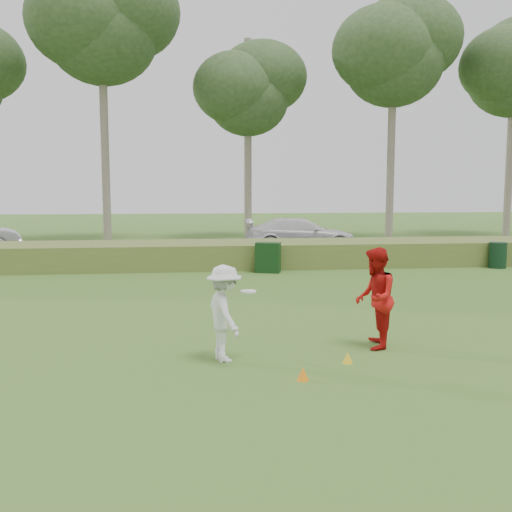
{
  "coord_description": "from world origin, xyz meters",
  "views": [
    {
      "loc": [
        -1.61,
        -9.28,
        2.86
      ],
      "look_at": [
        0.0,
        4.0,
        1.3
      ],
      "focal_mm": 40.0,
      "sensor_mm": 36.0,
      "label": 1
    }
  ],
  "objects": [
    {
      "name": "ground",
      "position": [
        0.0,
        0.0,
        0.0
      ],
      "size": [
        120.0,
        120.0,
        0.0
      ],
      "primitive_type": "plane",
      "color": "#366120",
      "rests_on": "ground"
    },
    {
      "name": "reed_strip",
      "position": [
        0.0,
        12.0,
        0.45
      ],
      "size": [
        80.0,
        3.0,
        0.9
      ],
      "primitive_type": "cube",
      "color": "#526628",
      "rests_on": "ground"
    },
    {
      "name": "park_road",
      "position": [
        0.0,
        17.0,
        0.03
      ],
      "size": [
        80.0,
        6.0,
        0.06
      ],
      "primitive_type": "cube",
      "color": "#2D2D2D",
      "rests_on": "ground"
    },
    {
      "name": "tree_3",
      "position": [
        -6.0,
        23.0,
        11.6
      ],
      "size": [
        7.8,
        7.8,
        15.5
      ],
      "color": "gray",
      "rests_on": "ground"
    },
    {
      "name": "tree_4",
      "position": [
        2.0,
        24.5,
        8.59
      ],
      "size": [
        6.24,
        6.24,
        11.5
      ],
      "color": "gray",
      "rests_on": "ground"
    },
    {
      "name": "tree_5",
      "position": [
        10.0,
        22.5,
        10.47
      ],
      "size": [
        7.28,
        7.28,
        14.0
      ],
      "color": "gray",
      "rests_on": "ground"
    },
    {
      "name": "player_white",
      "position": [
        -1.01,
        0.03,
        0.81
      ],
      "size": [
        0.96,
        1.17,
        1.62
      ],
      "rotation": [
        0.0,
        0.0,
        1.83
      ],
      "color": "silver",
      "rests_on": "ground"
    },
    {
      "name": "player_red",
      "position": [
        1.74,
        0.5,
        0.92
      ],
      "size": [
        0.93,
        1.06,
        1.83
      ],
      "primitive_type": "imported",
      "rotation": [
        0.0,
        0.0,
        -1.88
      ],
      "color": "#B8110F",
      "rests_on": "ground"
    },
    {
      "name": "cone_orange",
      "position": [
        0.09,
        -1.11,
        0.1
      ],
      "size": [
        0.19,
        0.19,
        0.2
      ],
      "primitive_type": "cone",
      "color": "orange",
      "rests_on": "ground"
    },
    {
      "name": "cone_yellow",
      "position": [
        1.0,
        -0.36,
        0.09
      ],
      "size": [
        0.17,
        0.17,
        0.19
      ],
      "primitive_type": "cone",
      "color": "yellow",
      "rests_on": "ground"
    },
    {
      "name": "utility_cabinet",
      "position": [
        1.16,
        10.13,
        0.52
      ],
      "size": [
        0.95,
        0.75,
        1.04
      ],
      "primitive_type": "cube",
      "rotation": [
        0.0,
        0.0,
        -0.31
      ],
      "color": "black",
      "rests_on": "ground"
    },
    {
      "name": "trash_bin",
      "position": [
        9.69,
        10.25,
        0.47
      ],
      "size": [
        0.81,
        0.81,
        0.94
      ],
      "primitive_type": "cylinder",
      "rotation": [
        0.0,
        0.0,
        0.35
      ],
      "color": "black",
      "rests_on": "ground"
    },
    {
      "name": "car_right",
      "position": [
        3.6,
        16.56,
        0.81
      ],
      "size": [
        5.29,
        2.47,
        1.49
      ],
      "primitive_type": "imported",
      "rotation": [
        0.0,
        0.0,
        1.5
      ],
      "color": "silver",
      "rests_on": "park_road"
    }
  ]
}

